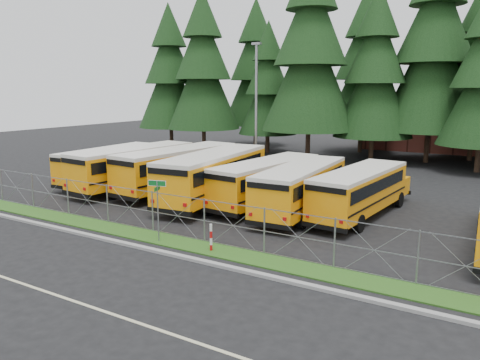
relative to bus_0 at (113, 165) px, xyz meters
name	(u,v)px	position (x,y,z in m)	size (l,w,h in m)	color
ground	(235,240)	(14.40, -6.56, -1.29)	(120.00, 120.00, 0.00)	black
curb	(195,260)	(14.40, -9.66, -1.23)	(50.00, 0.25, 0.12)	gray
grass_verge	(215,250)	(14.40, -8.26, -1.26)	(50.00, 1.40, 0.06)	#224614
road_lane_line	(101,310)	(14.40, -14.56, -1.28)	(50.00, 0.12, 0.01)	beige
chainlink_fence	(223,224)	(14.40, -7.56, -0.29)	(44.00, 0.10, 2.00)	gray
brick_building	(472,123)	(20.40, 33.44, 1.71)	(22.00, 10.00, 6.00)	brown
bus_0	(113,165)	(0.00, 0.00, 0.00)	(2.32, 9.81, 2.57)	#FD9308
bus_1	(138,168)	(2.96, -0.55, 0.15)	(2.58, 10.93, 2.87)	#FD9308
bus_2	(182,170)	(6.00, 0.35, 0.17)	(2.62, 11.08, 2.90)	#FD9308
bus_3	(217,177)	(9.49, -0.69, 0.21)	(2.70, 11.43, 3.00)	#FD9308
bus_4	(269,183)	(12.66, 0.09, 0.03)	(2.38, 10.08, 2.64)	#FD9308
bus_5	(303,189)	(15.11, -0.58, 0.05)	(2.40, 10.18, 2.67)	#FD9308
bus_6	(362,193)	(18.10, 0.33, 0.00)	(2.32, 9.83, 2.58)	#FD9308
street_sign	(157,198)	(11.62, -8.57, 0.75)	(0.81, 0.54, 2.81)	gray
striped_bollard	(211,238)	(14.33, -8.41, -0.69)	(0.11, 0.11, 1.20)	#B20C0C
light_standard	(256,105)	(7.36, 8.01, 4.22)	(0.70, 0.35, 10.14)	gray
conifer_0	(170,77)	(-9.59, 18.44, 6.76)	(7.28, 7.28, 16.09)	black
conifer_1	(203,71)	(-4.35, 17.52, 7.22)	(7.69, 7.69, 17.01)	black
conifer_2	(268,88)	(1.95, 20.33, 5.52)	(6.15, 6.15, 13.61)	black
conifer_3	(310,55)	(7.75, 17.52, 8.47)	(8.82, 8.82, 19.51)	black
conifer_4	(375,75)	(13.25, 19.51, 6.67)	(7.19, 7.19, 15.91)	black
conifer_5	(434,52)	(17.73, 21.83, 8.61)	(8.95, 8.95, 19.79)	black
conifer_10	(256,73)	(-2.31, 25.32, 7.22)	(7.69, 7.69, 17.01)	black
conifer_11	(364,72)	(10.36, 25.68, 7.18)	(7.66, 7.66, 16.94)	black
conifer_12	(478,71)	(21.10, 25.15, 7.02)	(7.51, 7.51, 16.62)	black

